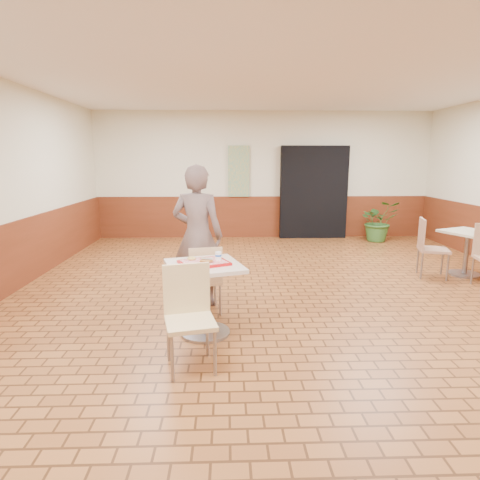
{
  "coord_description": "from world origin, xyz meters",
  "views": [
    {
      "loc": [
        -0.89,
        -4.72,
        1.89
      ],
      "look_at": [
        -0.73,
        -0.08,
        0.95
      ],
      "focal_mm": 30.0,
      "sensor_mm": 36.0,
      "label": 1
    }
  ],
  "objects_px": {
    "main_table": "(204,287)",
    "serving_tray": "(204,263)",
    "ring_donut": "(192,258)",
    "second_table": "(467,246)",
    "potted_plant": "(379,221)",
    "customer": "(198,236)",
    "long_john_donut": "(207,260)",
    "chair_main_front": "(189,311)",
    "chair_main_back": "(205,276)",
    "chair_second_left": "(429,245)",
    "paper_cup": "(218,256)"
  },
  "relations": [
    {
      "from": "main_table",
      "to": "serving_tray",
      "type": "relative_size",
      "value": 1.63
    },
    {
      "from": "ring_donut",
      "to": "second_table",
      "type": "distance_m",
      "value": 4.81
    },
    {
      "from": "ring_donut",
      "to": "potted_plant",
      "type": "distance_m",
      "value": 6.27
    },
    {
      "from": "main_table",
      "to": "potted_plant",
      "type": "bearing_deg",
      "value": 52.72
    },
    {
      "from": "serving_tray",
      "to": "potted_plant",
      "type": "xyz_separation_m",
      "value": [
        3.77,
        4.96,
        -0.33
      ]
    },
    {
      "from": "main_table",
      "to": "customer",
      "type": "relative_size",
      "value": 0.43
    },
    {
      "from": "serving_tray",
      "to": "long_john_donut",
      "type": "distance_m",
      "value": 0.07
    },
    {
      "from": "main_table",
      "to": "chair_main_front",
      "type": "bearing_deg",
      "value": -99.2
    },
    {
      "from": "main_table",
      "to": "chair_main_back",
      "type": "relative_size",
      "value": 0.92
    },
    {
      "from": "main_table",
      "to": "chair_main_front",
      "type": "distance_m",
      "value": 0.67
    },
    {
      "from": "long_john_donut",
      "to": "chair_second_left",
      "type": "height_order",
      "value": "chair_second_left"
    },
    {
      "from": "long_john_donut",
      "to": "ring_donut",
      "type": "bearing_deg",
      "value": 144.99
    },
    {
      "from": "long_john_donut",
      "to": "chair_main_front",
      "type": "bearing_deg",
      "value": -102.51
    },
    {
      "from": "chair_main_front",
      "to": "second_table",
      "type": "xyz_separation_m",
      "value": [
        4.3,
        2.82,
        -0.03
      ]
    },
    {
      "from": "chair_second_left",
      "to": "paper_cup",
      "type": "bearing_deg",
      "value": 137.35
    },
    {
      "from": "main_table",
      "to": "second_table",
      "type": "bearing_deg",
      "value": 27.21
    },
    {
      "from": "ring_donut",
      "to": "chair_main_front",
      "type": "bearing_deg",
      "value": -87.58
    },
    {
      "from": "chair_main_front",
      "to": "chair_second_left",
      "type": "relative_size",
      "value": 0.99
    },
    {
      "from": "chair_main_back",
      "to": "chair_second_left",
      "type": "xyz_separation_m",
      "value": [
        3.54,
        1.51,
        0.05
      ]
    },
    {
      "from": "main_table",
      "to": "potted_plant",
      "type": "distance_m",
      "value": 6.23
    },
    {
      "from": "main_table",
      "to": "long_john_donut",
      "type": "xyz_separation_m",
      "value": [
        0.03,
        -0.05,
        0.31
      ]
    },
    {
      "from": "chair_main_front",
      "to": "second_table",
      "type": "height_order",
      "value": "chair_main_front"
    },
    {
      "from": "customer",
      "to": "serving_tray",
      "type": "bearing_deg",
      "value": 111.15
    },
    {
      "from": "serving_tray",
      "to": "potted_plant",
      "type": "distance_m",
      "value": 6.24
    },
    {
      "from": "chair_main_front",
      "to": "customer",
      "type": "relative_size",
      "value": 0.51
    },
    {
      "from": "serving_tray",
      "to": "potted_plant",
      "type": "relative_size",
      "value": 0.51
    },
    {
      "from": "chair_main_back",
      "to": "second_table",
      "type": "distance_m",
      "value": 4.51
    },
    {
      "from": "serving_tray",
      "to": "paper_cup",
      "type": "bearing_deg",
      "value": 23.58
    },
    {
      "from": "chair_main_front",
      "to": "ring_donut",
      "type": "xyz_separation_m",
      "value": [
        -0.03,
        0.74,
        0.31
      ]
    },
    {
      "from": "customer",
      "to": "paper_cup",
      "type": "xyz_separation_m",
      "value": [
        0.29,
        -0.91,
        -0.05
      ]
    },
    {
      "from": "second_table",
      "to": "potted_plant",
      "type": "distance_m",
      "value": 2.83
    },
    {
      "from": "chair_main_front",
      "to": "second_table",
      "type": "bearing_deg",
      "value": 20.27
    },
    {
      "from": "main_table",
      "to": "ring_donut",
      "type": "distance_m",
      "value": 0.34
    },
    {
      "from": "chair_second_left",
      "to": "potted_plant",
      "type": "relative_size",
      "value": 1.0
    },
    {
      "from": "chair_main_back",
      "to": "chair_second_left",
      "type": "height_order",
      "value": "chair_second_left"
    },
    {
      "from": "chair_main_back",
      "to": "second_table",
      "type": "xyz_separation_m",
      "value": [
        4.22,
        1.58,
        0.01
      ]
    },
    {
      "from": "long_john_donut",
      "to": "paper_cup",
      "type": "xyz_separation_m",
      "value": [
        0.12,
        0.11,
        0.02
      ]
    },
    {
      "from": "paper_cup",
      "to": "potted_plant",
      "type": "height_order",
      "value": "potted_plant"
    },
    {
      "from": "serving_tray",
      "to": "long_john_donut",
      "type": "relative_size",
      "value": 3.07
    },
    {
      "from": "second_table",
      "to": "potted_plant",
      "type": "height_order",
      "value": "potted_plant"
    },
    {
      "from": "long_john_donut",
      "to": "potted_plant",
      "type": "bearing_deg",
      "value": 53.19
    },
    {
      "from": "main_table",
      "to": "chair_main_back",
      "type": "height_order",
      "value": "chair_main_back"
    },
    {
      "from": "chair_second_left",
      "to": "potted_plant",
      "type": "distance_m",
      "value": 2.88
    },
    {
      "from": "long_john_donut",
      "to": "potted_plant",
      "type": "xyz_separation_m",
      "value": [
        3.74,
        5.0,
        -0.37
      ]
    },
    {
      "from": "chair_main_back",
      "to": "paper_cup",
      "type": "bearing_deg",
      "value": 97.43
    },
    {
      "from": "paper_cup",
      "to": "second_table",
      "type": "distance_m",
      "value": 4.56
    },
    {
      "from": "long_john_donut",
      "to": "second_table",
      "type": "xyz_separation_m",
      "value": [
        4.16,
        2.2,
        -0.35
      ]
    },
    {
      "from": "serving_tray",
      "to": "paper_cup",
      "type": "relative_size",
      "value": 5.64
    },
    {
      "from": "long_john_donut",
      "to": "serving_tray",
      "type": "bearing_deg",
      "value": 123.3
    },
    {
      "from": "chair_main_back",
      "to": "customer",
      "type": "bearing_deg",
      "value": -87.3
    }
  ]
}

